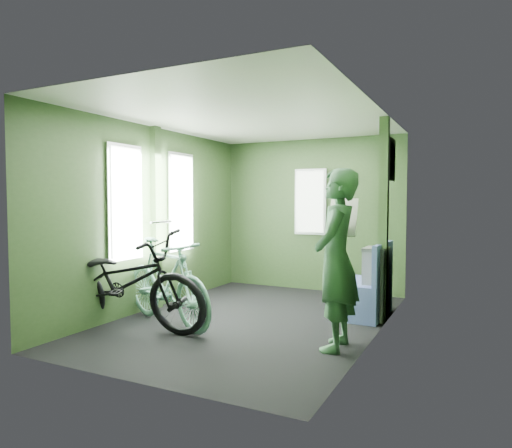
{
  "coord_description": "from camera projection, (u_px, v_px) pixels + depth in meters",
  "views": [
    {
      "loc": [
        2.33,
        -4.62,
        1.38
      ],
      "look_at": [
        0.0,
        0.1,
        1.1
      ],
      "focal_mm": 32.0,
      "sensor_mm": 36.0,
      "label": 1
    }
  ],
  "objects": [
    {
      "name": "bicycle_black",
      "position": [
        126.0,
        329.0,
        4.86
      ],
      "size": [
        1.99,
        0.92,
        1.15
      ],
      "primitive_type": "imported",
      "rotation": [
        0.0,
        -0.2,
        1.59
      ],
      "color": "black",
      "rests_on": "ground"
    },
    {
      "name": "bicycle_mint",
      "position": [
        167.0,
        325.0,
        5.01
      ],
      "size": [
        1.68,
        1.05,
        0.99
      ],
      "primitive_type": "imported",
      "rotation": [
        0.0,
        -0.06,
        1.21
      ],
      "color": "#79C1A7",
      "rests_on": "ground"
    },
    {
      "name": "waste_box",
      "position": [
        376.0,
        283.0,
        5.25
      ],
      "size": [
        0.24,
        0.34,
        0.83
      ],
      "primitive_type": "cube",
      "color": "slate",
      "rests_on": "ground"
    },
    {
      "name": "bench_seat",
      "position": [
        367.0,
        294.0,
        5.39
      ],
      "size": [
        0.49,
        0.85,
        0.88
      ],
      "rotation": [
        0.0,
        0.0,
        -0.04
      ],
      "color": "navy",
      "rests_on": "ground"
    },
    {
      "name": "room",
      "position": [
        251.0,
        195.0,
        5.21
      ],
      "size": [
        4.0,
        4.02,
        2.31
      ],
      "color": "black",
      "rests_on": "ground"
    },
    {
      "name": "passenger",
      "position": [
        336.0,
        259.0,
        4.18
      ],
      "size": [
        0.45,
        0.73,
        1.67
      ],
      "rotation": [
        0.0,
        0.0,
        -1.49
      ],
      "color": "#335E3D",
      "rests_on": "ground"
    }
  ]
}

